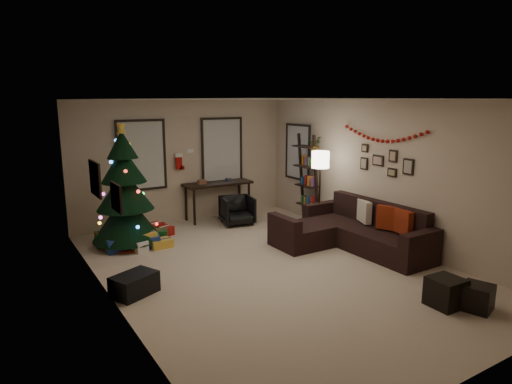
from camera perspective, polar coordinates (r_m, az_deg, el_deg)
floor at (r=7.40m, az=1.82°, el=-9.65°), size 7.00×7.00×0.00m
ceiling at (r=6.89m, az=1.97°, el=11.75°), size 7.00×7.00×0.00m
wall_back at (r=10.08m, az=-9.25°, el=3.88°), size 5.00×0.00×5.00m
wall_front at (r=4.63m, az=26.87°, el=-6.43°), size 5.00×0.00×5.00m
wall_left at (r=6.03m, az=-18.28°, el=-1.76°), size 0.00×7.00×7.00m
wall_right at (r=8.65m, az=15.82°, el=2.32°), size 0.00×7.00×7.00m
window_back_left at (r=9.71m, az=-14.41°, el=4.56°), size 1.05×0.06×1.50m
window_back_right at (r=10.43m, az=-4.39°, el=5.37°), size 1.05×0.06×1.50m
window_right_wall at (r=10.47m, az=5.40°, el=5.10°), size 0.06×0.90×1.30m
christmas_tree at (r=8.59m, az=-16.38°, el=-0.32°), size 1.26×1.26×2.35m
presents at (r=8.76m, az=-14.01°, el=-5.78°), size 1.50×1.17×0.30m
sofa at (r=8.48m, az=12.04°, el=-5.12°), size 1.83×2.66×0.86m
pillow_red_a at (r=8.07m, az=18.27°, el=-3.64°), size 0.21×0.43×0.41m
pillow_red_b at (r=8.27m, az=16.60°, el=-3.18°), size 0.28×0.44×0.43m
pillow_cream at (r=8.66m, az=13.66°, el=-2.42°), size 0.26×0.43×0.41m
ottoman_near at (r=6.55m, az=23.05°, el=-11.68°), size 0.43×0.43×0.39m
ottoman_far at (r=6.62m, az=26.38°, el=-11.96°), size 0.45×0.45×0.34m
desk at (r=10.22m, az=-4.90°, el=0.69°), size 1.58×0.56×0.85m
desk_chair at (r=9.82m, az=-2.41°, el=-2.34°), size 0.71×0.68×0.63m
bookshelf at (r=9.98m, az=6.63°, el=1.57°), size 0.30×0.58×1.97m
potted_plant at (r=9.72m, az=7.46°, el=6.30°), size 0.55×0.53×0.46m
floor_lamp at (r=9.06m, az=8.21°, el=3.43°), size 0.36×0.36×1.69m
art_map at (r=6.75m, az=-19.86°, el=1.60°), size 0.04×0.60×0.50m
art_abstract at (r=5.70m, az=-17.43°, el=-0.66°), size 0.04×0.45×0.35m
gallery at (r=8.55m, az=16.17°, el=3.70°), size 0.03×1.25×0.54m
garland at (r=8.52m, az=15.89°, el=7.07°), size 0.08×1.90×0.30m
stocking_left at (r=9.94m, az=-9.79°, el=3.90°), size 0.20×0.05×0.36m
stocking_right at (r=10.17m, az=-8.34°, el=4.52°), size 0.20×0.05×0.36m
storage_bin at (r=6.62m, az=-15.26°, el=-11.31°), size 0.72×0.62×0.30m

